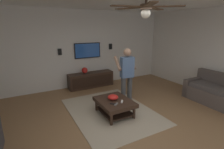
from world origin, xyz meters
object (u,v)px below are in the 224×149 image
at_px(couch, 220,94).
at_px(remote_white, 122,101).
at_px(bowl, 113,97).
at_px(remote_black, 113,104).
at_px(wall_speaker_right, 60,52).
at_px(tv, 88,50).
at_px(media_console, 91,80).
at_px(ceiling_fan, 146,9).
at_px(remote_grey, 116,104).
at_px(vase_round, 85,70).
at_px(coffee_table, 114,104).
at_px(person_standing, 127,73).
at_px(wall_speaker_left, 110,47).

height_order(couch, remote_white, couch).
xyz_separation_m(bowl, remote_black, (-0.26, 0.14, -0.05)).
xyz_separation_m(couch, wall_speaker_right, (3.54, 3.74, 1.05)).
xyz_separation_m(tv, remote_black, (-2.75, 0.44, -0.95)).
distance_m(media_console, wall_speaker_right, 1.52).
relative_size(media_console, ceiling_fan, 1.45).
bearing_deg(couch, remote_black, -12.79).
relative_size(bowl, remote_grey, 1.82).
height_order(remote_white, vase_round, vase_round).
bearing_deg(couch, coffee_table, -16.79).
height_order(person_standing, vase_round, person_standing).
bearing_deg(ceiling_fan, remote_black, 4.08).
distance_m(tv, vase_round, 0.76).
bearing_deg(media_console, remote_white, -3.98).
distance_m(remote_black, remote_grey, 0.08).
bearing_deg(remote_grey, tv, -134.98).
height_order(tv, person_standing, tv).
xyz_separation_m(coffee_table, remote_white, (-0.18, -0.11, 0.12)).
bearing_deg(bowl, person_standing, -60.49).
distance_m(couch, bowl, 3.19).
distance_m(remote_white, ceiling_fan, 2.31).
bearing_deg(remote_black, remote_white, 55.92).
relative_size(tv, remote_grey, 6.74).
bearing_deg(bowl, remote_grey, 164.27).
bearing_deg(remote_black, bowl, 114.59).
distance_m(media_console, person_standing, 2.03).
distance_m(remote_grey, ceiling_fan, 2.27).
xyz_separation_m(wall_speaker_right, ceiling_fan, (-3.74, -0.65, 1.12)).
bearing_deg(vase_round, media_console, -98.67).
height_order(remote_grey, vase_round, vase_round).
xyz_separation_m(couch, ceiling_fan, (-0.20, 3.09, 2.17)).
relative_size(remote_white, remote_black, 1.00).
distance_m(vase_round, wall_speaker_right, 1.10).
relative_size(media_console, wall_speaker_left, 7.73).
relative_size(tv, remote_white, 6.74).
distance_m(bowl, remote_black, 0.30).
bearing_deg(bowl, couch, -108.79).
height_order(coffee_table, remote_grey, remote_grey).
height_order(couch, ceiling_fan, ceiling_fan).
height_order(remote_white, remote_black, same).
xyz_separation_m(remote_white, remote_black, (-0.01, 0.26, 0.00)).
bearing_deg(wall_speaker_right, person_standing, -147.17).
xyz_separation_m(remote_black, wall_speaker_right, (2.77, 0.58, 0.96)).
xyz_separation_m(couch, remote_grey, (0.71, 3.10, 0.09)).
bearing_deg(remote_grey, remote_white, 160.46).
bearing_deg(couch, remote_white, -14.18).
xyz_separation_m(bowl, wall_speaker_left, (2.51, -1.28, 0.99)).
bearing_deg(remote_grey, media_console, -135.70).
bearing_deg(couch, wall_speaker_right, -42.49).
distance_m(coffee_table, vase_round, 2.39).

